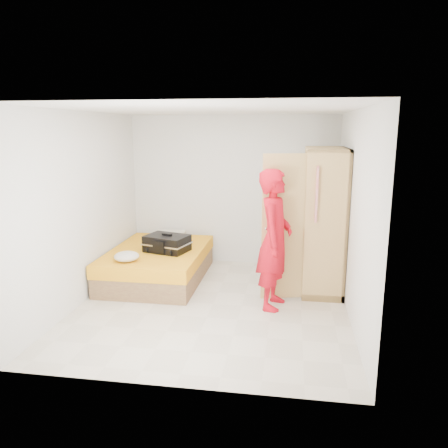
% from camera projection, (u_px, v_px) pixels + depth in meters
% --- Properties ---
extents(room, '(4.00, 4.02, 2.60)m').
position_uv_depth(room, '(212.00, 211.00, 5.74)').
color(room, beige).
rests_on(room, ground).
extents(bed, '(1.42, 2.02, 0.50)m').
position_uv_depth(bed, '(158.00, 264.00, 6.97)').
color(bed, olive).
rests_on(bed, ground).
extents(wardrobe, '(1.16, 1.33, 2.10)m').
position_uv_depth(wardrobe, '(320.00, 224.00, 6.40)').
color(wardrobe, tan).
rests_on(wardrobe, ground).
extents(person, '(0.54, 0.74, 1.87)m').
position_uv_depth(person, '(275.00, 240.00, 5.76)').
color(person, red).
rests_on(person, ground).
extents(suitcase, '(0.75, 0.63, 0.28)m').
position_uv_depth(suitcase, '(167.00, 243.00, 6.76)').
color(suitcase, black).
rests_on(suitcase, bed).
extents(round_cushion, '(0.36, 0.36, 0.14)m').
position_uv_depth(round_cushion, '(127.00, 256.00, 6.27)').
color(round_cushion, beige).
rests_on(round_cushion, bed).
extents(pillow, '(0.53, 0.31, 0.09)m').
position_uv_depth(pillow, '(171.00, 234.00, 7.73)').
color(pillow, beige).
rests_on(pillow, bed).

